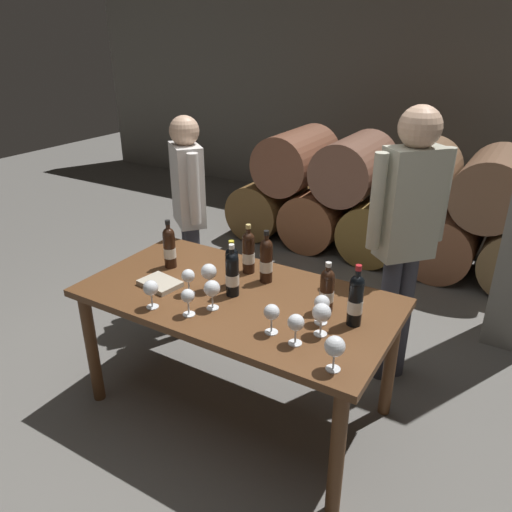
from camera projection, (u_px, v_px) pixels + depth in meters
ground_plane at (239, 404)px, 2.99m from camera, size 14.00×14.00×0.00m
cellar_back_wall at (434, 93)px, 5.68m from camera, size 10.00×0.24×2.80m
barrel_stack at (383, 202)px, 4.79m from camera, size 3.12×0.90×1.15m
dining_table at (237, 309)px, 2.71m from camera, size 1.70×0.90×0.76m
wine_bottle_0 at (169, 247)px, 2.93m from camera, size 0.07×0.07×0.30m
wine_bottle_1 at (232, 273)px, 2.61m from camera, size 0.07×0.07×0.30m
wine_bottle_2 at (232, 266)px, 2.71m from camera, size 0.07×0.07×0.27m
wine_bottle_3 at (266, 260)px, 2.76m from camera, size 0.07×0.07×0.31m
wine_bottle_4 at (248, 252)px, 2.86m from camera, size 0.07×0.07×0.30m
wine_bottle_5 at (356, 299)px, 2.34m from camera, size 0.07×0.07×0.32m
wine_bottle_6 at (327, 290)px, 2.47m from camera, size 0.07×0.07×0.27m
wine_glass_0 at (335, 347)px, 2.03m from camera, size 0.09×0.09×0.16m
wine_glass_1 at (272, 313)px, 2.29m from camera, size 0.08×0.08×0.15m
wine_glass_2 at (212, 289)px, 2.49m from camera, size 0.08×0.08×0.16m
wine_glass_3 at (151, 289)px, 2.50m from camera, size 0.08×0.08×0.15m
wine_glass_4 at (209, 272)px, 2.66m from camera, size 0.09×0.09×0.16m
wine_glass_5 at (322, 313)px, 2.27m from camera, size 0.09×0.09×0.16m
wine_glass_6 at (188, 297)px, 2.44m from camera, size 0.07×0.07×0.14m
wine_glass_7 at (322, 304)px, 2.37m from camera, size 0.08×0.08×0.15m
wine_glass_8 at (296, 323)px, 2.21m from camera, size 0.08×0.08×0.15m
wine_glass_9 at (188, 277)px, 2.63m from camera, size 0.07×0.07×0.15m
tasting_notebook at (160, 283)px, 2.75m from camera, size 0.24×0.19×0.03m
sommelier_presenting at (407, 226)px, 2.82m from camera, size 0.36×0.39×1.72m
taster_seated_left at (189, 203)px, 3.57m from camera, size 0.40×0.34×1.54m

